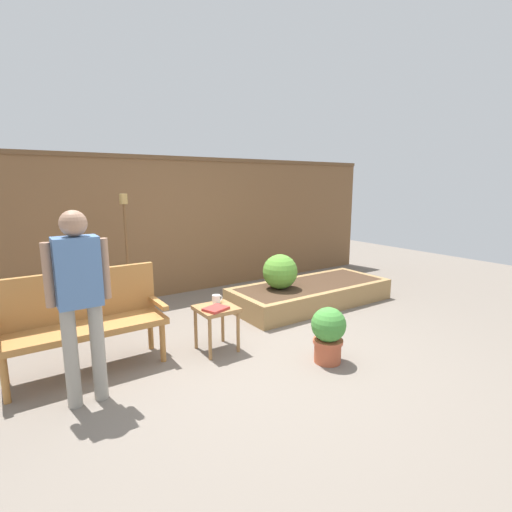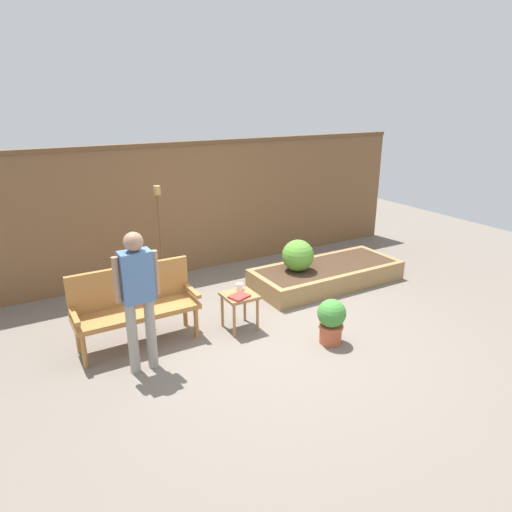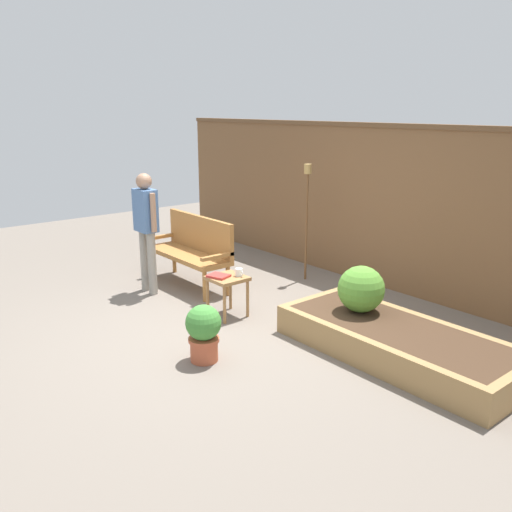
{
  "view_description": "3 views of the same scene",
  "coord_description": "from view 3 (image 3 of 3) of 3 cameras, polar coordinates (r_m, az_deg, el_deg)",
  "views": [
    {
      "loc": [
        -2.1,
        -3.09,
        1.76
      ],
      "look_at": [
        0.51,
        0.75,
        0.87
      ],
      "focal_mm": 26.84,
      "sensor_mm": 36.0,
      "label": 1
    },
    {
      "loc": [
        -2.76,
        -4.32,
        2.82
      ],
      "look_at": [
        0.1,
        0.58,
        0.84
      ],
      "focal_mm": 32.05,
      "sensor_mm": 36.0,
      "label": 2
    },
    {
      "loc": [
        4.46,
        -3.19,
        2.36
      ],
      "look_at": [
        -0.11,
        0.59,
        0.72
      ],
      "focal_mm": 37.9,
      "sensor_mm": 36.0,
      "label": 3
    }
  ],
  "objects": [
    {
      "name": "ground_plane",
      "position": [
        5.96,
        -3.73,
        -7.84
      ],
      "size": [
        14.0,
        14.0,
        0.0
      ],
      "primitive_type": "plane",
      "color": "#70665B"
    },
    {
      "name": "fence_back",
      "position": [
        7.41,
        12.68,
        5.27
      ],
      "size": [
        8.4,
        0.14,
        2.16
      ],
      "color": "brown",
      "rests_on": "ground_plane"
    },
    {
      "name": "garden_bench",
      "position": [
        7.34,
        -6.62,
        1.08
      ],
      "size": [
        1.44,
        0.48,
        0.94
      ],
      "color": "#A87038",
      "rests_on": "ground_plane"
    },
    {
      "name": "side_table",
      "position": [
        6.22,
        -3.04,
        -2.91
      ],
      "size": [
        0.4,
        0.4,
        0.48
      ],
      "color": "#9E7042",
      "rests_on": "ground_plane"
    },
    {
      "name": "cup_on_table",
      "position": [
        6.2,
        -1.81,
        -1.73
      ],
      "size": [
        0.12,
        0.09,
        0.09
      ],
      "color": "white",
      "rests_on": "side_table"
    },
    {
      "name": "book_on_table",
      "position": [
        6.18,
        -3.97,
        -2.11
      ],
      "size": [
        0.28,
        0.25,
        0.03
      ],
      "primitive_type": "cube",
      "rotation": [
        0.0,
        0.0,
        0.33
      ],
      "color": "#B2332D",
      "rests_on": "side_table"
    },
    {
      "name": "potted_boxwood",
      "position": [
        5.19,
        -5.56,
        -7.83
      ],
      "size": [
        0.34,
        0.34,
        0.56
      ],
      "color": "#B75638",
      "rests_on": "ground_plane"
    },
    {
      "name": "raised_planter_bed",
      "position": [
        5.48,
        14.72,
        -8.8
      ],
      "size": [
        2.4,
        1.0,
        0.3
      ],
      "color": "#997547",
      "rests_on": "ground_plane"
    },
    {
      "name": "shrub_near_bench",
      "position": [
        5.68,
        11.03,
        -3.45
      ],
      "size": [
        0.49,
        0.49,
        0.49
      ],
      "color": "brown",
      "rests_on": "raised_planter_bed"
    },
    {
      "name": "tiki_torch",
      "position": [
        7.43,
        5.41,
        5.79
      ],
      "size": [
        0.1,
        0.1,
        1.62
      ],
      "color": "brown",
      "rests_on": "ground_plane"
    },
    {
      "name": "person_by_bench",
      "position": [
        7.03,
        -11.52,
        3.48
      ],
      "size": [
        0.47,
        0.2,
        1.56
      ],
      "color": "gray",
      "rests_on": "ground_plane"
    }
  ]
}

